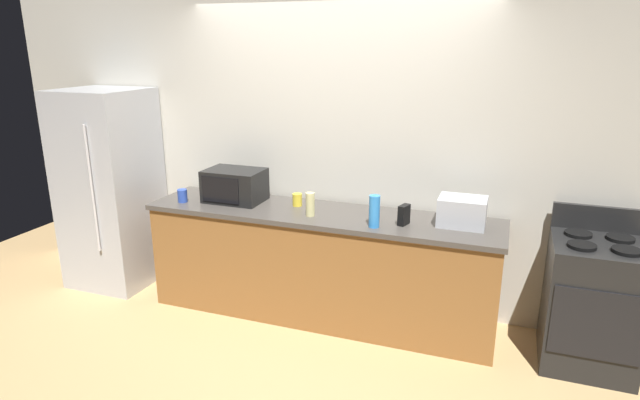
% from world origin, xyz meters
% --- Properties ---
extents(ground_plane, '(8.00, 8.00, 0.00)m').
position_xyz_m(ground_plane, '(0.00, 0.00, 0.00)').
color(ground_plane, tan).
extents(back_wall, '(6.40, 0.10, 2.70)m').
position_xyz_m(back_wall, '(0.00, 0.81, 1.35)').
color(back_wall, beige).
rests_on(back_wall, ground_plane).
extents(counter_run, '(2.84, 0.64, 0.90)m').
position_xyz_m(counter_run, '(0.00, 0.40, 0.45)').
color(counter_run, brown).
rests_on(counter_run, ground_plane).
extents(refrigerator, '(0.72, 0.73, 1.80)m').
position_xyz_m(refrigerator, '(-2.05, 0.40, 0.90)').
color(refrigerator, '#B7BABF').
rests_on(refrigerator, ground_plane).
extents(stove_range, '(0.60, 0.61, 1.08)m').
position_xyz_m(stove_range, '(2.00, 0.40, 0.46)').
color(stove_range, black).
rests_on(stove_range, ground_plane).
extents(microwave, '(0.48, 0.35, 0.27)m').
position_xyz_m(microwave, '(-0.78, 0.45, 1.04)').
color(microwave, black).
rests_on(microwave, counter_run).
extents(toaster_oven, '(0.34, 0.26, 0.21)m').
position_xyz_m(toaster_oven, '(1.08, 0.46, 1.01)').
color(toaster_oven, '#B7BABF').
rests_on(toaster_oven, counter_run).
extents(cordless_phone, '(0.08, 0.12, 0.15)m').
position_xyz_m(cordless_phone, '(0.68, 0.33, 0.98)').
color(cordless_phone, black).
rests_on(cordless_phone, counter_run).
extents(bottle_vinegar, '(0.07, 0.07, 0.18)m').
position_xyz_m(bottle_vinegar, '(-0.04, 0.29, 0.99)').
color(bottle_vinegar, beige).
rests_on(bottle_vinegar, counter_run).
extents(bottle_spray_cleaner, '(0.08, 0.08, 0.24)m').
position_xyz_m(bottle_spray_cleaner, '(0.49, 0.21, 1.02)').
color(bottle_spray_cleaner, '#338CE5').
rests_on(bottle_spray_cleaner, counter_run).
extents(mug_yellow, '(0.08, 0.08, 0.10)m').
position_xyz_m(mug_yellow, '(-0.23, 0.50, 0.95)').
color(mug_yellow, yellow).
rests_on(mug_yellow, counter_run).
extents(mug_blue, '(0.08, 0.08, 0.11)m').
position_xyz_m(mug_blue, '(-1.18, 0.27, 0.95)').
color(mug_blue, '#2D4CB2').
rests_on(mug_blue, counter_run).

